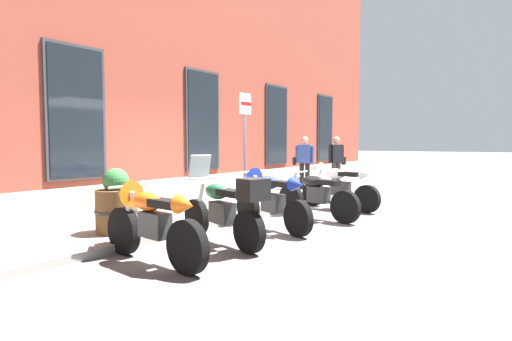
# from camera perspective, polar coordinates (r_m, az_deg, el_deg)

# --- Properties ---
(ground_plane) EXTENTS (140.00, 140.00, 0.00)m
(ground_plane) POSITION_cam_1_polar(r_m,az_deg,el_deg) (8.13, -2.77, -7.12)
(ground_plane) COLOR #565451
(sidewalk) EXTENTS (30.31, 2.44, 0.12)m
(sidewalk) POSITION_cam_1_polar(r_m,az_deg,el_deg) (8.91, -8.98, -5.79)
(sidewalk) COLOR gray
(sidewalk) RESTS_ON ground_plane
(lane_stripe) EXTENTS (30.31, 0.12, 0.01)m
(lane_stripe) POSITION_cam_1_polar(r_m,az_deg,el_deg) (6.68, 19.67, -9.69)
(lane_stripe) COLOR silver
(lane_stripe) RESTS_ON ground_plane
(brick_pub_facade) EXTENTS (24.31, 5.13, 9.88)m
(brick_pub_facade) POSITION_cam_1_polar(r_m,az_deg,el_deg) (12.19, -22.67, 19.65)
(brick_pub_facade) COLOR brown
(brick_pub_facade) RESTS_ON ground_plane
(motorcycle_orange_sport) EXTENTS (0.62, 2.02, 1.04)m
(motorcycle_orange_sport) POSITION_cam_1_polar(r_m,az_deg,el_deg) (5.59, -14.18, -6.36)
(motorcycle_orange_sport) COLOR black
(motorcycle_orange_sport) RESTS_ON ground_plane
(motorcycle_green_touring) EXTENTS (0.91, 2.00, 1.34)m
(motorcycle_green_touring) POSITION_cam_1_polar(r_m,az_deg,el_deg) (6.35, -4.23, -5.08)
(motorcycle_green_touring) COLOR black
(motorcycle_green_touring) RESTS_ON ground_plane
(motorcycle_blue_sport) EXTENTS (0.85, 1.97, 1.08)m
(motorcycle_blue_sport) POSITION_cam_1_polar(r_m,az_deg,el_deg) (7.52, 1.68, -3.50)
(motorcycle_blue_sport) COLOR black
(motorcycle_blue_sport) RESTS_ON ground_plane
(motorcycle_black_naked) EXTENTS (0.68, 2.01, 0.94)m
(motorcycle_black_naked) POSITION_cam_1_polar(r_m,az_deg,el_deg) (8.61, 8.07, -3.35)
(motorcycle_black_naked) COLOR black
(motorcycle_black_naked) RESTS_ON ground_plane
(motorcycle_white_sport) EXTENTS (0.70, 2.09, 1.07)m
(motorcycle_white_sport) POSITION_cam_1_polar(r_m,az_deg,el_deg) (9.97, 10.72, -1.80)
(motorcycle_white_sport) COLOR black
(motorcycle_white_sport) RESTS_ON ground_plane
(pedestrian_blue_top) EXTENTS (0.29, 0.65, 1.60)m
(pedestrian_blue_top) POSITION_cam_1_polar(r_m,az_deg,el_deg) (12.95, 6.54, 1.45)
(pedestrian_blue_top) COLOR black
(pedestrian_blue_top) RESTS_ON sidewalk
(pedestrian_dark_jacket) EXTENTS (0.63, 0.37, 1.60)m
(pedestrian_dark_jacket) POSITION_cam_1_polar(r_m,az_deg,el_deg) (13.33, 10.78, 1.47)
(pedestrian_dark_jacket) COLOR #38332D
(pedestrian_dark_jacket) RESTS_ON sidewalk
(parking_sign) EXTENTS (0.36, 0.07, 2.49)m
(parking_sign) POSITION_cam_1_polar(r_m,az_deg,el_deg) (9.07, -1.50, 4.99)
(parking_sign) COLOR #4C4C51
(parking_sign) RESTS_ON sidewalk
(barrel_planter) EXTENTS (0.66, 0.66, 1.02)m
(barrel_planter) POSITION_cam_1_polar(r_m,az_deg,el_deg) (7.01, -18.31, -4.51)
(barrel_planter) COLOR brown
(barrel_planter) RESTS_ON sidewalk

